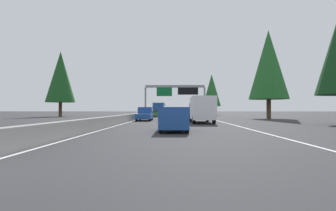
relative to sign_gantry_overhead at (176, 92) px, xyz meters
name	(u,v)px	position (x,y,z in m)	size (l,w,h in m)	color
ground_plane	(150,116)	(7.16, 6.03, -5.26)	(320.00, 320.00, 0.00)	#2D2D30
median_barrier	(154,113)	(27.16, 6.33, -4.81)	(180.00, 0.56, 0.90)	gray
shoulder_stripe_right	(196,115)	(17.16, -5.49, -5.25)	(160.00, 0.16, 0.01)	silver
shoulder_stripe_median	(154,115)	(17.16, 5.78, -5.25)	(160.00, 0.16, 0.01)	silver
sign_gantry_overhead	(176,92)	(0.00, 0.00, 0.00)	(0.50, 12.68, 6.61)	gray
minivan_far_left	(174,118)	(-38.76, 0.39, -4.31)	(5.00, 1.95, 1.69)	#1E4793
box_truck_near_center	(201,109)	(-26.13, -2.79, -3.65)	(8.50, 2.40, 2.95)	white
sedan_far_right	(155,114)	(0.49, 4.37, -4.58)	(4.40, 1.80, 1.47)	#2D6B38
sedan_distant_b	(181,111)	(74.28, -3.08, -4.58)	(4.40, 1.80, 1.47)	slate
bus_distant_a	(159,109)	(11.70, 4.04, -3.54)	(11.50, 2.55, 3.10)	#1E4793
pickup_mid_right	(145,114)	(-19.74, 4.40, -4.35)	(5.60, 2.00, 1.86)	#1E4793
sedan_mid_left	(165,111)	(62.62, 4.39, -4.58)	(4.40, 1.80, 1.47)	#1E4793
conifer_right_near	(269,65)	(-12.09, -15.19, 3.64)	(6.44, 6.44, 14.63)	#4C3823
conifer_right_mid	(212,90)	(16.40, -9.66, 1.37)	(4.80, 4.80, 10.91)	#4C3823
conifer_left_near	(60,77)	(1.24, 24.76, 3.28)	(6.18, 6.18, 14.04)	#4C3823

